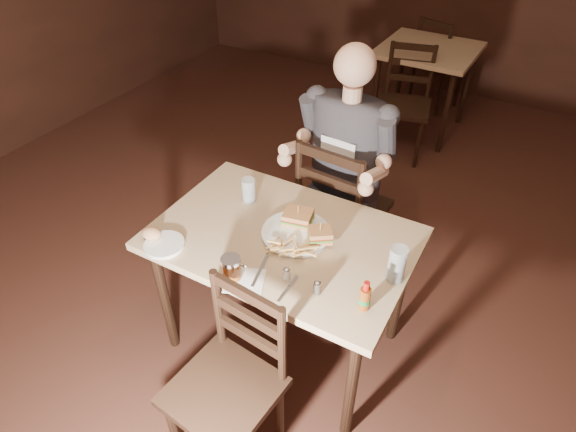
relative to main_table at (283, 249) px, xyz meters
The scene contains 24 objects.
room_shell 0.77m from the main_table, 112.22° to the left, with size 7.00×7.00×7.00m.
main_table is the anchor object (origin of this frame).
bg_table 2.77m from the main_table, 92.24° to the left, with size 0.83×0.83×0.77m.
chair_far 0.69m from the main_table, 87.46° to the left, with size 0.45×0.49×0.98m, color black, non-canonical shape.
chair_near 0.68m from the main_table, 83.19° to the right, with size 0.41×0.45×0.88m, color black, non-canonical shape.
bg_chair_far 3.32m from the main_table, 91.87° to the left, with size 0.41×0.45×0.89m, color black, non-canonical shape.
bg_chair_near 2.23m from the main_table, 92.80° to the left, with size 0.42×0.46×0.91m, color black, non-canonical shape.
diner 0.68m from the main_table, 87.64° to the left, with size 0.55×0.43×0.95m, color #36343A, non-canonical shape.
dinner_plate 0.11m from the main_table, 29.99° to the left, with size 0.31×0.31×0.02m, color white.
sandwich_left 0.18m from the main_table, 75.10° to the left, with size 0.13×0.11×0.11m, color #C58046, non-canonical shape.
sandwich_right 0.23m from the main_table, 11.78° to the left, with size 0.10×0.09×0.09m, color #C58046, non-canonical shape.
fries_pile 0.17m from the main_table, 39.67° to the right, with size 0.24×0.17×0.04m, color #E4AD5D, non-canonical shape.
ketchup_dollop 0.19m from the main_table, 24.23° to the left, with size 0.04×0.04×0.01m, color maroon.
glass_left 0.35m from the main_table, 151.24° to the left, with size 0.07×0.07×0.13m, color silver.
glass_right 0.56m from the main_table, ahead, with size 0.07×0.07×0.17m, color silver.
hot_sauce 0.56m from the main_table, 24.39° to the right, with size 0.04×0.04×0.14m, color #80370E, non-canonical shape.
salt_shaker 0.29m from the main_table, 57.17° to the right, with size 0.03×0.03×0.06m, color white, non-canonical shape.
pepper_shaker 0.39m from the main_table, 39.20° to the right, with size 0.03×0.03×0.06m, color #38332D, non-canonical shape.
syrup_dispenser 0.36m from the main_table, 99.17° to the right, with size 0.08×0.08×0.11m, color #80370E, non-canonical shape.
napkin 0.34m from the main_table, 89.41° to the right, with size 0.16×0.15×0.00m, color white.
knife 0.25m from the main_table, 83.33° to the right, with size 0.01×0.22×0.01m, color silver.
fork 0.34m from the main_table, 56.96° to the right, with size 0.01×0.16×0.01m, color silver.
side_plate 0.54m from the main_table, 142.92° to the right, with size 0.18×0.18×0.01m, color white.
bread_roll 0.60m from the main_table, 147.99° to the right, with size 0.09×0.08×0.05m, color tan.
Camera 1 is at (0.94, -1.71, 2.22)m, focal length 30.00 mm.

